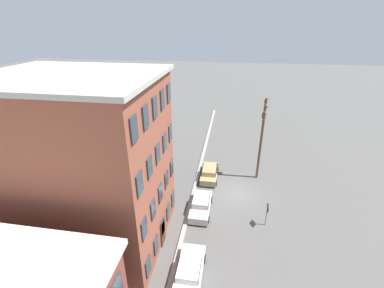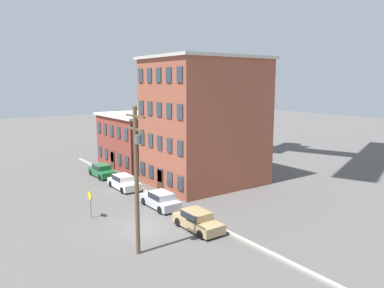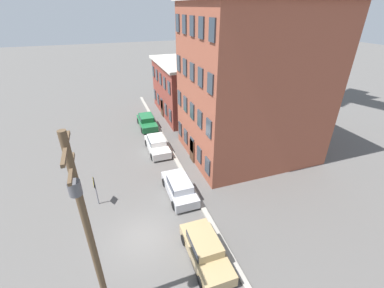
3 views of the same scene
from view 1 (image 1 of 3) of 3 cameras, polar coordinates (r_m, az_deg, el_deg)
ground_plane at (r=28.30m, az=9.72°, el=-10.85°), size 200.00×200.00×0.00m
kerb_strip at (r=28.43m, az=0.51°, el=-10.03°), size 56.00×0.36×0.16m
apartment_midblock at (r=20.92m, az=-22.62°, el=-4.49°), size 9.83×11.83×13.63m
car_white at (r=20.16m, az=-0.55°, el=-26.30°), size 4.40×1.92×1.43m
car_silver at (r=25.34m, az=2.00°, el=-13.24°), size 4.40×1.92×1.43m
car_tan at (r=30.14m, az=3.91°, el=-6.31°), size 4.40×1.92×1.43m
caution_sign at (r=24.18m, az=16.40°, el=-13.99°), size 1.07×0.08×2.45m
utility_pole at (r=29.10m, az=15.23°, el=1.83°), size 2.40×0.44×9.56m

